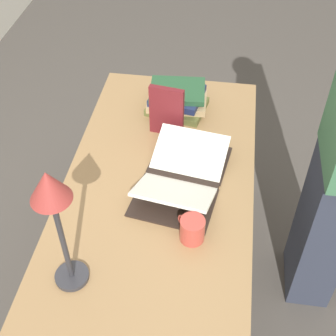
% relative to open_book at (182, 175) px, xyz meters
% --- Properties ---
extents(ground_plane, '(12.00, 12.00, 0.00)m').
position_rel_open_book_xyz_m(ground_plane, '(-0.04, 0.09, -0.78)').
color(ground_plane, '#47423D').
extents(reading_desk, '(1.54, 0.76, 0.75)m').
position_rel_open_book_xyz_m(reading_desk, '(-0.04, 0.09, -0.12)').
color(reading_desk, '#937047').
rests_on(reading_desk, ground_plane).
extents(open_book, '(0.53, 0.38, 0.10)m').
position_rel_open_book_xyz_m(open_book, '(0.00, 0.00, 0.00)').
color(open_book, black).
rests_on(open_book, reading_desk).
extents(book_stack_tall, '(0.25, 0.30, 0.12)m').
position_rel_open_book_xyz_m(book_stack_tall, '(0.47, 0.08, 0.03)').
color(book_stack_tall, brown).
rests_on(book_stack_tall, reading_desk).
extents(book_standing_upright, '(0.05, 0.15, 0.24)m').
position_rel_open_book_xyz_m(book_standing_upright, '(0.29, 0.11, 0.09)').
color(book_standing_upright, maroon).
rests_on(book_standing_upright, reading_desk).
extents(reading_lamp, '(0.12, 0.12, 0.50)m').
position_rel_open_book_xyz_m(reading_lamp, '(-0.50, 0.31, 0.35)').
color(reading_lamp, '#2D2D33').
rests_on(reading_lamp, reading_desk).
extents(coffee_mug, '(0.10, 0.11, 0.10)m').
position_rel_open_book_xyz_m(coffee_mug, '(-0.28, -0.07, 0.02)').
color(coffee_mug, '#B74238').
rests_on(coffee_mug, reading_desk).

